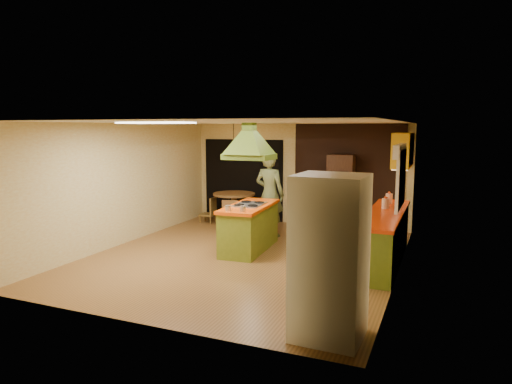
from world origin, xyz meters
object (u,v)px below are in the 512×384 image
at_px(kitchen_island, 249,227).
at_px(wall_oven, 341,192).
at_px(refrigerator, 330,257).
at_px(man, 270,194).
at_px(dining_table, 234,202).
at_px(canister_large, 389,199).

bearing_deg(kitchen_island, wall_oven, 59.23).
bearing_deg(refrigerator, man, 120.45).
relative_size(kitchen_island, wall_oven, 1.03).
xyz_separation_m(kitchen_island, man, (-0.05, 1.25, 0.48)).
height_order(man, dining_table, man).
bearing_deg(refrigerator, kitchen_island, 128.60).
bearing_deg(wall_oven, man, -139.89).
distance_m(wall_oven, dining_table, 2.64).
bearing_deg(man, dining_table, -25.82).
bearing_deg(man, wall_oven, -129.02).
xyz_separation_m(wall_oven, dining_table, (-2.59, -0.40, -0.34)).
bearing_deg(canister_large, dining_table, 165.48).
height_order(kitchen_island, refrigerator, refrigerator).
distance_m(kitchen_island, refrigerator, 3.96).
relative_size(refrigerator, dining_table, 1.80).
bearing_deg(man, canister_large, -175.67).
relative_size(man, refrigerator, 1.00).
height_order(refrigerator, wall_oven, refrigerator).
distance_m(kitchen_island, man, 1.34).
bearing_deg(wall_oven, refrigerator, -82.24).
relative_size(kitchen_island, dining_table, 1.76).
bearing_deg(dining_table, canister_large, -14.52).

